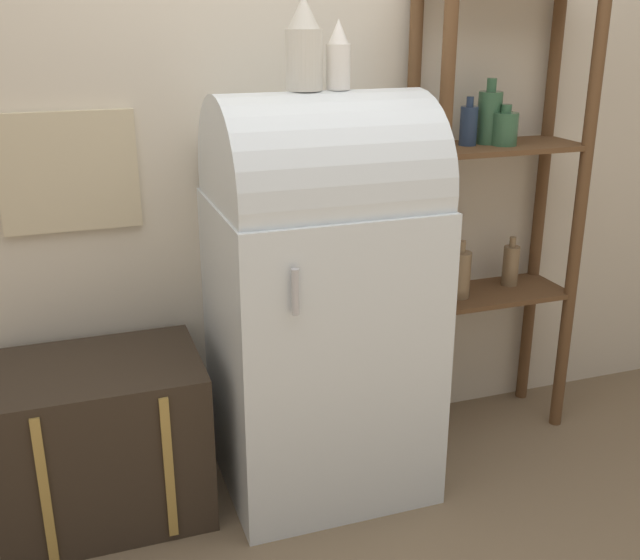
{
  "coord_description": "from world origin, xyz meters",
  "views": [
    {
      "loc": [
        -0.82,
        -2.12,
        1.68
      ],
      "look_at": [
        -0.0,
        0.22,
        0.8
      ],
      "focal_mm": 42.0,
      "sensor_mm": 36.0,
      "label": 1
    }
  ],
  "objects_px": {
    "refrigerator": "(320,293)",
    "suitcase_trunk": "(103,440)",
    "vase_center": "(338,57)",
    "vase_left": "(304,47)"
  },
  "relations": [
    {
      "from": "suitcase_trunk",
      "to": "vase_left",
      "type": "relative_size",
      "value": 2.39
    },
    {
      "from": "refrigerator",
      "to": "vase_center",
      "type": "xyz_separation_m",
      "value": [
        0.06,
        0.01,
        0.8
      ]
    },
    {
      "from": "suitcase_trunk",
      "to": "vase_left",
      "type": "xyz_separation_m",
      "value": [
        0.74,
        -0.02,
        1.3
      ]
    },
    {
      "from": "refrigerator",
      "to": "vase_left",
      "type": "height_order",
      "value": "vase_left"
    },
    {
      "from": "suitcase_trunk",
      "to": "vase_center",
      "type": "distance_m",
      "value": 1.52
    },
    {
      "from": "refrigerator",
      "to": "vase_left",
      "type": "xyz_separation_m",
      "value": [
        -0.05,
        0.01,
        0.83
      ]
    },
    {
      "from": "refrigerator",
      "to": "suitcase_trunk",
      "type": "xyz_separation_m",
      "value": [
        -0.79,
        0.04,
        -0.46
      ]
    },
    {
      "from": "suitcase_trunk",
      "to": "vase_center",
      "type": "xyz_separation_m",
      "value": [
        0.85,
        -0.03,
        1.26
      ]
    },
    {
      "from": "refrigerator",
      "to": "vase_left",
      "type": "relative_size",
      "value": 4.98
    },
    {
      "from": "refrigerator",
      "to": "suitcase_trunk",
      "type": "relative_size",
      "value": 2.09
    }
  ]
}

